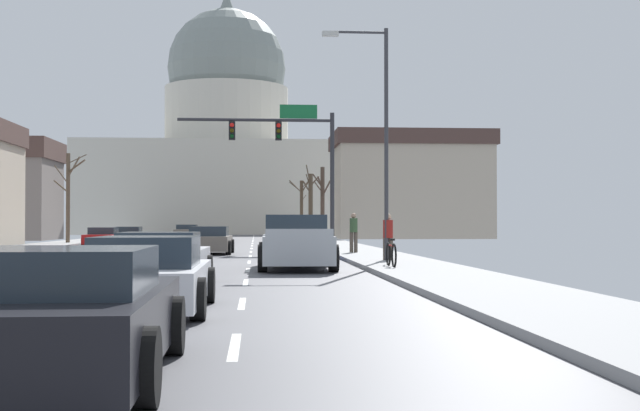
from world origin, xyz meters
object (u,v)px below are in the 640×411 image
sedan_oncoming_01 (129,235)px  pedestrian_01 (388,234)px  pickup_truck_near_02 (296,245)px  sedan_near_00 (210,241)px  sedan_oncoming_02 (187,232)px  signal_gantry (290,146)px  sedan_oncoming_00 (103,237)px  sedan_near_04 (148,277)px  bicycle_parked (391,254)px  sedan_near_01 (300,246)px  street_lamp_right (378,123)px  pedestrian_00 (354,230)px  sedan_near_03 (161,261)px  sedan_near_05 (60,317)px

sedan_oncoming_01 → pedestrian_01: (13.61, -32.68, 0.49)m
pickup_truck_near_02 → pedestrian_01: 4.20m
sedan_near_00 → sedan_oncoming_02: (-3.62, 32.31, 0.00)m
sedan_oncoming_01 → signal_gantry: bearing=-60.1°
sedan_oncoming_00 → sedan_near_04: bearing=-78.9°
bicycle_parked → sedan_near_01: bearing=107.6°
street_lamp_right → bicycle_parked: (-0.16, -3.82, -4.37)m
sedan_oncoming_01 → pedestrian_00: size_ratio=2.56×
sedan_near_03 → bicycle_parked: 8.27m
street_lamp_right → sedan_near_00: (-6.27, 9.93, -4.26)m
street_lamp_right → sedan_near_01: size_ratio=1.72×
sedan_near_01 → signal_gantry: bearing=89.9°
sedan_near_03 → sedan_near_01: bearing=73.5°
pedestrian_01 → sedan_near_05: bearing=-106.9°
sedan_near_00 → pedestrian_01: 11.88m
sedan_near_04 → bicycle_parked: bearing=62.6°
sedan_oncoming_01 → sedan_oncoming_02: sedan_oncoming_02 is taller
sedan_oncoming_00 → pedestrian_00: 20.19m
sedan_near_03 → pedestrian_00: bearing=69.4°
sedan_near_03 → sedan_oncoming_01: size_ratio=1.08×
sedan_near_01 → sedan_oncoming_01: (-10.76, 29.27, -0.02)m
pedestrian_00 → street_lamp_right: bearing=-90.1°
sedan_near_05 → sedan_oncoming_01: bearing=97.8°
pickup_truck_near_02 → sedan_near_00: bearing=105.0°
sedan_oncoming_01 → bicycle_parked: bearing=-70.3°
pedestrian_00 → pedestrian_01: 7.35m
pickup_truck_near_02 → sedan_near_03: pickup_truck_near_02 is taller
pedestrian_01 → street_lamp_right: bearing=-167.3°
signal_gantry → sedan_near_05: signal_gantry is taller
bicycle_parked → pickup_truck_near_02: bearing=155.1°
sedan_near_04 → sedan_oncoming_02: bearing=94.0°
sedan_near_05 → sedan_oncoming_00: sedan_near_05 is taller
sedan_near_00 → sedan_oncoming_00: size_ratio=0.94×
sedan_oncoming_00 → sedan_near_03: bearing=-77.7°
pickup_truck_near_02 → sedan_oncoming_01: bearing=106.3°
sedan_near_04 → sedan_near_05: size_ratio=1.03×
street_lamp_right → bicycle_parked: street_lamp_right is taller
sedan_near_03 → sedan_near_04: 5.54m
sedan_near_01 → sedan_oncoming_02: sedan_oncoming_02 is taller
sedan_oncoming_02 → bicycle_parked: size_ratio=2.40×
street_lamp_right → sedan_near_03: street_lamp_right is taller
sedan_near_04 → sedan_near_05: sedan_near_04 is taller
sedan_near_00 → sedan_near_03: 19.29m
sedan_near_00 → pickup_truck_near_02: 12.91m
sedan_near_04 → sedan_oncoming_00: (-7.39, 37.49, -0.03)m
sedan_near_00 → pedestrian_01: size_ratio=2.67×
sedan_near_03 → sedan_near_05: 11.40m
bicycle_parked → sedan_oncoming_02: bearing=101.9°
sedan_near_04 → pedestrian_00: bearing=75.2°
sedan_near_00 → sedan_near_05: bearing=-89.4°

